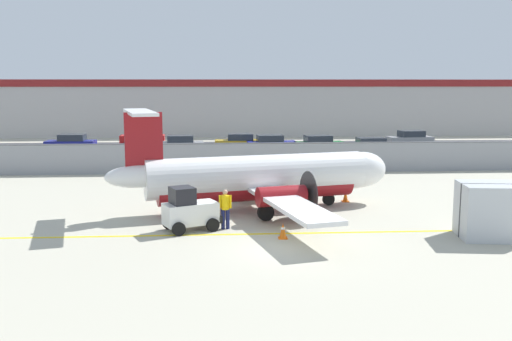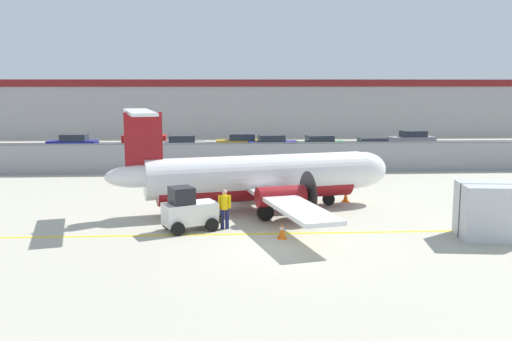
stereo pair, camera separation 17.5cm
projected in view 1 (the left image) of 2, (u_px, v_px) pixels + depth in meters
The scene contains 19 objects.
ground_plane at pixel (289, 233), 23.52m from camera, with size 140.00×140.00×0.01m.
perimeter_fence at pixel (261, 157), 39.13m from camera, with size 98.00×0.10×2.10m.
parking_lot_strip at pixel (252, 152), 50.64m from camera, with size 98.00×17.00×0.12m.
background_building at pixel (243, 107), 68.38m from camera, with size 91.00×8.10×6.50m.
commuter_airplane at pixel (262, 177), 27.69m from camera, with size 14.03×15.92×4.92m.
baggage_tug at pixel (189, 211), 23.88m from camera, with size 2.58×2.09×1.88m.
ground_crew_worker at pixel (225, 207), 24.13m from camera, with size 0.54×0.35×1.70m.
cargo_container at pixel (491, 211), 22.74m from camera, with size 2.63×2.28×2.20m.
traffic_cone_near_left at pixel (193, 205), 27.56m from camera, with size 0.36×0.36×0.64m.
traffic_cone_near_right at pixel (283, 231), 22.73m from camera, with size 0.36×0.36×0.64m.
traffic_cone_far_left at pixel (345, 196), 29.75m from camera, with size 0.36×0.36×0.64m.
parked_car_0 at pixel (71, 143), 49.84m from camera, with size 4.22×2.04×1.58m.
parked_car_1 at pixel (143, 138), 55.05m from camera, with size 4.24×2.09×1.58m.
parked_car_2 at pixel (179, 145), 48.72m from camera, with size 4.29×2.19×1.58m.
parked_car_3 at pixel (239, 143), 50.34m from camera, with size 4.20×2.01×1.58m.
parked_car_4 at pixel (271, 144), 49.17m from camera, with size 4.31×2.24×1.58m.
parked_car_5 at pixel (319, 145), 48.77m from camera, with size 4.37×2.37×1.58m.
parked_car_6 at pixel (372, 147), 46.84m from camera, with size 4.25×2.11×1.58m.
parked_car_7 at pixel (410, 139), 53.55m from camera, with size 4.34×2.32×1.58m.
Camera 1 is at (-2.82, -20.72, 6.17)m, focal length 40.00 mm.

